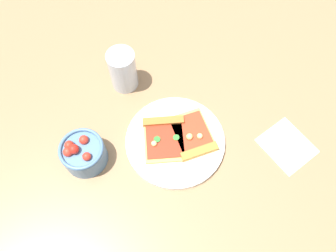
{
  "coord_description": "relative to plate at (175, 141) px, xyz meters",
  "views": [
    {
      "loc": [
        0.33,
        -0.16,
        0.73
      ],
      "look_at": [
        -0.01,
        -0.05,
        0.03
      ],
      "focal_mm": 34.6,
      "sensor_mm": 36.0,
      "label": 1
    }
  ],
  "objects": [
    {
      "name": "soda_glass",
      "position": [
        -0.21,
        -0.07,
        0.05
      ],
      "size": [
        0.07,
        0.07,
        0.12
      ],
      "color": "silver",
      "rests_on": "ground_plane"
    },
    {
      "name": "pizza_slice_near",
      "position": [
        0.01,
        0.04,
        0.01
      ],
      "size": [
        0.12,
        0.09,
        0.02
      ],
      "color": "#E5B256",
      "rests_on": "plate"
    },
    {
      "name": "salad_bowl",
      "position": [
        -0.03,
        -0.22,
        0.03
      ],
      "size": [
        0.1,
        0.1,
        0.08
      ],
      "color": "#4C7299",
      "rests_on": "ground_plane"
    },
    {
      "name": "ground_plane",
      "position": [
        -0.03,
        0.04,
        -0.01
      ],
      "size": [
        2.4,
        2.4,
        0.0
      ],
      "primitive_type": "plane",
      "color": "#93704C",
      "rests_on": "ground"
    },
    {
      "name": "pizza_slice_far",
      "position": [
        -0.02,
        -0.02,
        0.01
      ],
      "size": [
        0.14,
        0.13,
        0.02
      ],
      "color": "#E5B256",
      "rests_on": "plate"
    },
    {
      "name": "plate",
      "position": [
        0.0,
        0.0,
        0.0
      ],
      "size": [
        0.24,
        0.24,
        0.01
      ],
      "primitive_type": "cylinder",
      "color": "white",
      "rests_on": "ground_plane"
    },
    {
      "name": "paper_napkin",
      "position": [
        0.1,
        0.26,
        -0.01
      ],
      "size": [
        0.15,
        0.14,
        0.0
      ],
      "primitive_type": "cube",
      "rotation": [
        0.0,
        0.0,
        0.31
      ],
      "color": "silver",
      "rests_on": "ground_plane"
    }
  ]
}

